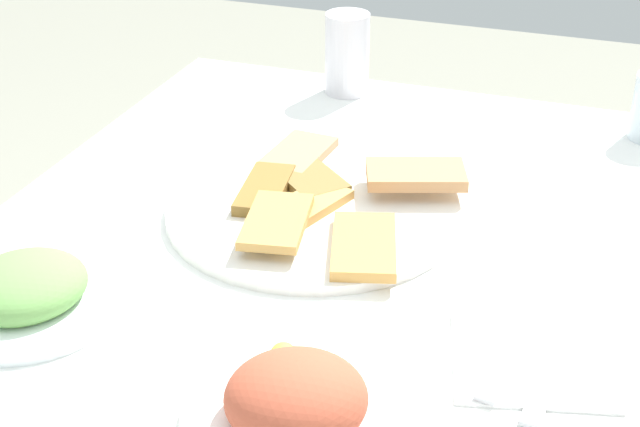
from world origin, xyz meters
name	(u,v)px	position (x,y,z in m)	size (l,w,h in m)	color
dining_table	(324,318)	(0.00, 0.00, 0.63)	(1.03, 0.80, 0.71)	white
pide_platter	(318,205)	(-0.08, -0.04, 0.73)	(0.35, 0.35, 0.04)	white
salad_plate_greens	(25,291)	(0.20, -0.25, 0.73)	(0.20, 0.20, 0.05)	white
salad_plate_rice	(296,404)	(0.27, 0.07, 0.74)	(0.20, 0.20, 0.07)	white
soda_can	(347,54)	(-0.45, -0.12, 0.78)	(0.07, 0.07, 0.12)	silver
paper_napkin	(531,358)	(0.11, 0.24, 0.72)	(0.15, 0.15, 0.00)	white
fork	(512,350)	(0.11, 0.22, 0.72)	(0.16, 0.02, 0.01)	silver
spoon	(552,358)	(0.11, 0.26, 0.72)	(0.20, 0.02, 0.01)	silver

